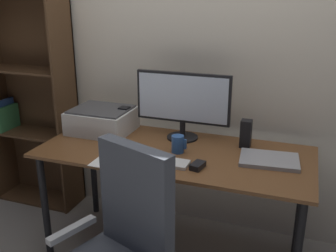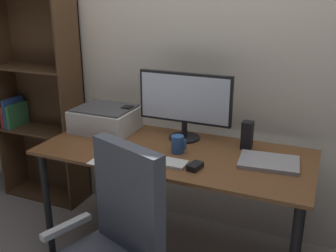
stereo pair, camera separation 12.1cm
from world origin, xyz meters
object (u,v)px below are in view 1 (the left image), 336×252
at_px(mouse, 198,166).
at_px(speaker_left, 125,119).
at_px(speaker_right, 246,134).
at_px(bookshelf, 31,102).
at_px(coffee_mug, 178,144).
at_px(printer, 102,120).
at_px(keyboard, 163,162).
at_px(desk, 174,163).
at_px(laptop, 269,160).
at_px(monitor, 183,101).

distance_m(mouse, speaker_left, 0.74).
relative_size(speaker_left, speaker_right, 1.00).
height_order(speaker_left, bookshelf, bookshelf).
bearing_deg(speaker_left, bookshelf, 170.29).
bearing_deg(coffee_mug, printer, 164.02).
relative_size(keyboard, speaker_left, 1.71).
height_order(desk, bookshelf, bookshelf).
relative_size(laptop, printer, 0.80).
xyz_separation_m(coffee_mug, speaker_right, (0.36, 0.22, 0.03)).
bearing_deg(bookshelf, laptop, -9.95).
bearing_deg(mouse, laptop, 43.53).
relative_size(desk, speaker_right, 9.50).
xyz_separation_m(monitor, mouse, (0.22, -0.40, -0.23)).
height_order(laptop, bookshelf, bookshelf).
distance_m(speaker_right, bookshelf, 1.69).
distance_m(desk, speaker_left, 0.50).
bearing_deg(printer, desk, -15.19).
xyz_separation_m(keyboard, mouse, (0.20, -0.00, 0.01)).
relative_size(desk, keyboard, 5.57).
relative_size(speaker_left, printer, 0.42).
bearing_deg(laptop, mouse, -153.42).
relative_size(monitor, bookshelf, 0.36).
relative_size(coffee_mug, printer, 0.26).
distance_m(desk, printer, 0.61).
relative_size(desk, laptop, 5.05).
distance_m(coffee_mug, speaker_left, 0.50).
bearing_deg(desk, mouse, -43.88).
distance_m(laptop, printer, 1.13).
bearing_deg(coffee_mug, laptop, 5.06).
height_order(desk, coffee_mug, coffee_mug).
bearing_deg(keyboard, speaker_right, 45.40).
bearing_deg(coffee_mug, desk, 149.85).
xyz_separation_m(mouse, laptop, (0.35, 0.22, -0.01)).
bearing_deg(coffee_mug, mouse, -45.73).
relative_size(keyboard, printer, 0.72).
height_order(printer, bookshelf, bookshelf).
xyz_separation_m(mouse, speaker_left, (-0.62, 0.39, 0.07)).
bearing_deg(speaker_left, desk, -25.78).
xyz_separation_m(keyboard, printer, (-0.57, 0.34, 0.07)).
distance_m(speaker_left, printer, 0.15).
bearing_deg(printer, laptop, -6.36).
xyz_separation_m(speaker_left, printer, (-0.14, -0.05, -0.00)).
bearing_deg(speaker_left, printer, -160.93).
xyz_separation_m(desk, monitor, (-0.02, 0.21, 0.33)).
distance_m(desk, keyboard, 0.21).
height_order(monitor, keyboard, monitor).
distance_m(desk, bookshelf, 1.36).
height_order(desk, laptop, laptop).
bearing_deg(keyboard, printer, 148.53).
relative_size(monitor, laptop, 1.89).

